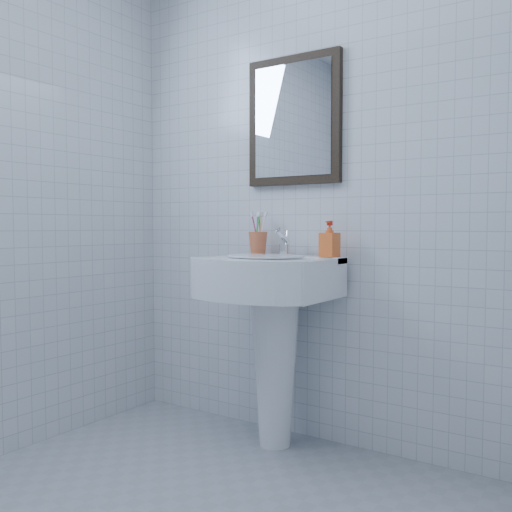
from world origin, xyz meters
The scene contains 6 objects.
wall_back centered at (0.00, 1.20, 1.25)m, with size 2.20×0.02×2.50m, color silver.
washbasin centered at (-0.14, 0.99, 0.61)m, with size 0.59×0.43×0.90m.
faucet centered at (-0.14, 1.09, 0.95)m, with size 0.05×0.12×0.13m.
toothbrush_cup centered at (-0.30, 1.10, 0.95)m, with size 0.09×0.09×0.11m, color #BC5933, non-canonical shape.
soap_dispenser centered at (0.10, 1.10, 0.98)m, with size 0.07×0.08×0.16m, color red.
wall_mirror centered at (-0.14, 1.18, 1.55)m, with size 0.50×0.04×0.62m.
Camera 1 is at (1.26, -1.24, 1.04)m, focal length 40.00 mm.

